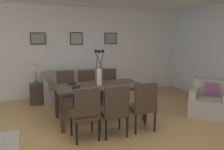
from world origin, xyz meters
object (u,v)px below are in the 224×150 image
Objects in this scene: bowl_near_right at (72,83)px; table_lamp at (36,70)px; dining_chair_near_right at (66,89)px; dining_chair_far_right at (88,87)px; dining_chair_mid_left at (143,104)px; dining_table at (100,88)px; dining_chair_far_left at (115,108)px; dining_chair_mid_right at (110,85)px; armchair at (210,102)px; side_table at (37,94)px; centerpiece_vase at (99,72)px; framed_picture_left at (38,39)px; framed_picture_right at (111,38)px; sofa at (78,89)px; dining_chair_near_left at (86,111)px; bowl_near_left at (76,87)px; framed_picture_center at (76,38)px.

table_lamp is at bearing 114.06° from bowl_near_right.
table_lamp is at bearing 129.03° from dining_chair_near_right.
dining_chair_mid_left is (0.58, -1.75, 0.00)m from dining_chair_far_right.
dining_chair_far_left is at bearing -90.92° from dining_table.
dining_chair_near_right is at bearing 106.61° from dining_chair_far_left.
armchair is (1.82, -1.53, -0.23)m from dining_chair_mid_right.
dining_chair_near_right is 1.77× the size of side_table.
side_table is (-0.64, 0.79, -0.25)m from dining_chair_near_right.
side_table is at bearing 147.27° from armchair.
table_lamp reaches higher than dining_table.
centerpiece_vase reaches higher than bowl_near_right.
dining_table is 4.34× the size of framed_picture_left.
dining_chair_near_right is at bearing -178.65° from dining_chair_mid_right.
dining_chair_mid_left is at bearing -44.91° from bowl_near_right.
dining_chair_near_right is (-0.55, 0.88, -0.15)m from dining_table.
framed_picture_right reaches higher than dining_table.
dining_chair_far_right and dining_chair_mid_left have the same top height.
sofa is 1.78m from framed_picture_left.
dining_chair_near_left is at bearing -89.07° from dining_chair_near_right.
bowl_near_left is 0.09× the size of sofa.
framed_picture_center is at bearing 74.83° from bowl_near_right.
bowl_near_right reaches higher than armchair.
dining_chair_mid_right is at bearing 140.02° from armchair.
bowl_near_right is at bearing -65.94° from side_table.
dining_chair_mid_left is (1.07, 0.00, 0.00)m from dining_chair_near_left.
dining_chair_far_left is at bearing -173.18° from armchair.
sofa is at bearing -101.64° from framed_picture_center.
dining_chair_mid_left is at bearing 0.04° from dining_chair_near_left.
framed_picture_center is (0.54, 2.43, 0.91)m from bowl_near_left.
dining_chair_near_right and dining_chair_mid_left have the same top height.
dining_table is 1.05m from dining_chair_near_right.
dining_chair_mid_left reaches higher than sofa.
sofa is 4.67× the size of framed_picture_right.
side_table is at bearing -177.47° from sofa.
dining_chair_near_left is 1.13m from bowl_near_right.
dining_chair_far_right reaches higher than bowl_near_right.
dining_chair_far_left is at bearing -89.76° from dining_chair_far_right.
framed_picture_left is at bearing 140.68° from armchair.
framed_picture_center reaches higher than bowl_near_left.
dining_chair_far_left is at bearing -90.98° from centerpiece_vase.
dining_chair_mid_right is at bearing 1.35° from dining_chair_near_right.
dining_chair_far_right is at bearing 91.51° from centerpiece_vase.
framed_picture_left is at bearing 77.11° from side_table.
framed_picture_right reaches higher than table_lamp.
dining_chair_near_right is at bearing -140.70° from framed_picture_right.
framed_picture_center is (-2.38, 2.83, 1.40)m from armchair.
bowl_near_left is at bearing -158.01° from dining_table.
dining_table is 1.96× the size of dining_chair_mid_right.
centerpiece_vase is 1.44× the size of table_lamp.
bowl_near_left is at bearing 127.47° from dining_chair_far_left.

